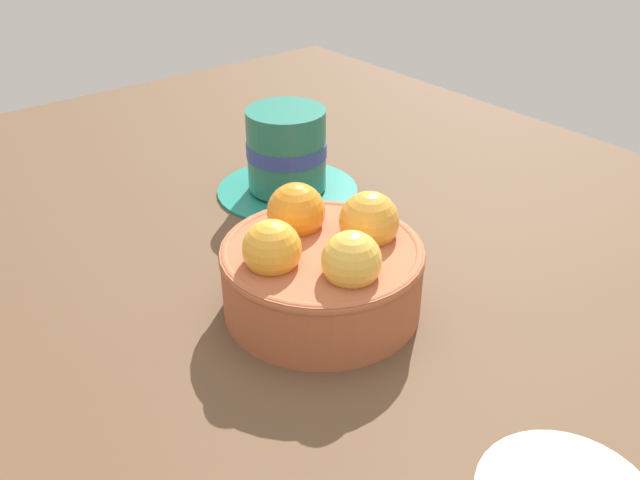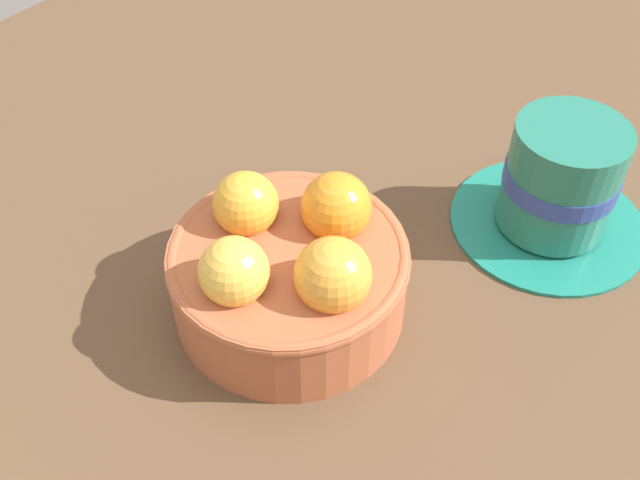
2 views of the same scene
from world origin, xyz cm
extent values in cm
cube|color=brown|center=(0.00, 0.00, -2.36)|extent=(122.75, 97.12, 4.73)
cylinder|color=#AD5938|center=(0.00, 0.00, 2.79)|extent=(15.63, 15.63, 5.57)
torus|color=#AD5938|center=(0.00, 0.00, 5.17)|extent=(15.83, 15.83, 1.00)
sphere|color=orange|center=(4.15, -0.70, 6.74)|extent=(4.70, 4.70, 4.70)
sphere|color=gold|center=(0.70, 4.15, 6.74)|extent=(4.40, 4.40, 4.40)
sphere|color=#F1B946|center=(-4.15, 0.70, 6.74)|extent=(4.37, 4.37, 4.37)
sphere|color=gold|center=(-0.70, -4.15, 6.74)|extent=(4.75, 4.75, 4.75)
cylinder|color=#1C7B6A|center=(18.37, -10.28, 0.30)|extent=(14.78, 14.78, 0.60)
cylinder|color=#237260|center=(18.37, -10.28, 4.81)|extent=(8.11, 8.11, 8.42)
cylinder|color=#2D4299|center=(18.37, -10.28, 4.84)|extent=(8.27, 8.27, 1.52)
camera|label=1|loc=(-34.93, 28.53, 33.02)|focal=38.96mm
camera|label=2|loc=(-24.45, -21.93, 40.24)|focal=42.05mm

